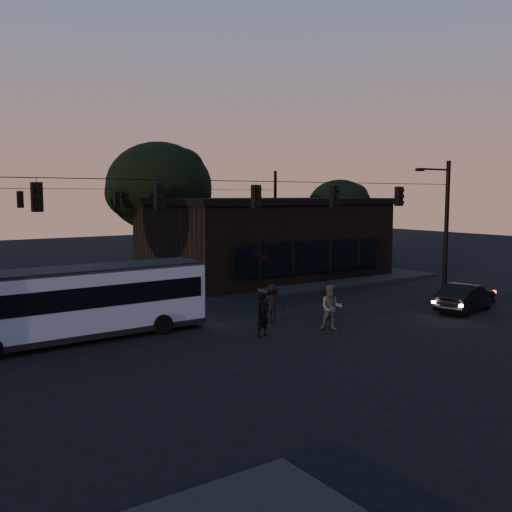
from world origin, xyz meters
TOP-DOWN VIEW (x-y plane):
  - ground at (0.00, 0.00)m, footprint 120.00×120.00m
  - sidewalk_far_right at (12.00, 14.00)m, footprint 14.00×10.00m
  - building at (9.00, 15.97)m, footprint 15.40×10.41m
  - tree_behind at (4.00, 22.00)m, footprint 7.60×7.60m
  - tree_right at (18.00, 18.00)m, footprint 5.20×5.20m
  - signal_rig_near at (0.00, 4.00)m, footprint 26.24×0.30m
  - signal_rig_far at (0.00, 20.00)m, footprint 26.24×0.30m
  - bus at (-7.13, 5.76)m, footprint 10.09×2.63m
  - car at (9.99, 0.51)m, footprint 4.35×2.31m
  - pedestrian_a at (-1.02, 2.06)m, footprint 0.70×0.51m
  - pedestrian_b at (1.98, 1.35)m, footprint 1.18×1.15m
  - pedestrian_c at (3.30, 2.98)m, footprint 1.10×0.66m
  - pedestrian_d at (0.90, 4.01)m, footprint 1.23×1.18m

SIDE VIEW (x-z plane):
  - ground at x=0.00m, z-range 0.00..0.00m
  - sidewalk_far_right at x=12.00m, z-range 0.00..0.15m
  - car at x=9.99m, z-range 0.00..1.36m
  - pedestrian_d at x=0.90m, z-range 0.00..1.69m
  - pedestrian_c at x=3.30m, z-range 0.00..1.75m
  - pedestrian_a at x=-1.02m, z-range 0.00..1.78m
  - pedestrian_b at x=1.98m, z-range 0.00..1.92m
  - bus at x=-7.13m, z-range 0.17..3.00m
  - building at x=9.00m, z-range 0.01..5.41m
  - signal_rig_far at x=0.00m, z-range 0.45..7.95m
  - signal_rig_near at x=0.00m, z-range 0.70..8.20m
  - tree_right at x=18.00m, z-range 1.20..8.06m
  - tree_behind at x=4.00m, z-range 1.48..10.91m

